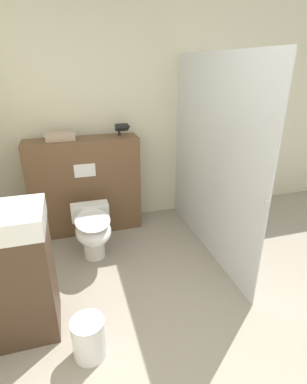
{
  "coord_description": "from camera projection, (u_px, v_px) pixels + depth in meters",
  "views": [
    {
      "loc": [
        -0.54,
        -1.06,
        1.82
      ],
      "look_at": [
        0.18,
        1.41,
        0.7
      ],
      "focal_mm": 28.0,
      "sensor_mm": 36.0,
      "label": 1
    }
  ],
  "objects": [
    {
      "name": "sink_vanity",
      "position": [
        7.0,
        275.0,
        2.03
      ],
      "size": [
        0.6,
        0.43,
        1.12
      ],
      "color": "#473323",
      "rests_on": "ground_plane"
    },
    {
      "name": "folded_towel",
      "position": [
        60.0,
        136.0,
        3.08
      ],
      "size": [
        0.29,
        0.16,
        0.08
      ],
      "color": "tan",
      "rests_on": "partition_panel"
    },
    {
      "name": "toilet",
      "position": [
        93.0,
        230.0,
        2.91
      ],
      "size": [
        0.38,
        0.61,
        0.5
      ],
      "color": "white",
      "rests_on": "ground_plane"
    },
    {
      "name": "partition_panel",
      "position": [
        86.0,
        186.0,
        3.36
      ],
      "size": [
        1.2,
        0.31,
        1.08
      ],
      "color": "brown",
      "rests_on": "ground_plane"
    },
    {
      "name": "shower_glass",
      "position": [
        211.0,
        160.0,
        2.87
      ],
      "size": [
        0.04,
        1.84,
        1.91
      ],
      "color": "silver",
      "rests_on": "ground_plane"
    },
    {
      "name": "hair_drier",
      "position": [
        122.0,
        127.0,
        3.26
      ],
      "size": [
        0.17,
        0.08,
        0.13
      ],
      "color": "black",
      "rests_on": "partition_panel"
    },
    {
      "name": "wall_back",
      "position": [
        114.0,
        117.0,
        3.39
      ],
      "size": [
        8.0,
        0.06,
        2.5
      ],
      "color": "beige",
      "rests_on": "ground_plane"
    },
    {
      "name": "waste_bin",
      "position": [
        89.0,
        338.0,
        1.98
      ],
      "size": [
        0.22,
        0.22,
        0.29
      ],
      "color": "silver",
      "rests_on": "ground_plane"
    }
  ]
}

